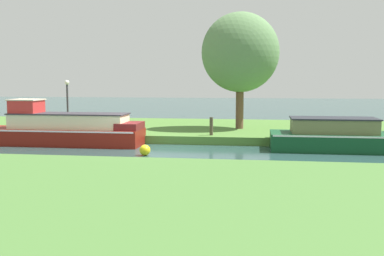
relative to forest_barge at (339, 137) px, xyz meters
name	(u,v)px	position (x,y,z in m)	size (l,w,h in m)	color
ground_plane	(143,150)	(-8.55, -1.20, -0.61)	(120.00, 120.00, 0.00)	#294947
riverbank_far	(173,129)	(-8.55, 5.80, -0.41)	(72.00, 10.00, 0.40)	#4B7731
riverbank_near	(52,199)	(-8.55, -10.20, -0.41)	(72.00, 10.00, 0.40)	#467233
forest_barge	(339,137)	(0.00, 0.00, 0.00)	(6.00, 2.23, 1.45)	#124724
maroon_narrowboat	(61,130)	(-12.93, 0.00, 0.11)	(8.28, 2.01, 2.18)	maroon
willow_tree_left	(240,53)	(-4.55, 4.75, 3.98)	(4.26, 3.51, 6.40)	brown
lamp_post	(67,99)	(-13.43, 2.03, 1.50)	(0.24, 0.24, 2.70)	#333338
mooring_post_near	(211,126)	(-5.80, 1.49, 0.23)	(0.17, 0.17, 0.89)	#463D2D
channel_buoy	(145,150)	(-8.14, -2.53, -0.39)	(0.45, 0.45, 0.45)	yellow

